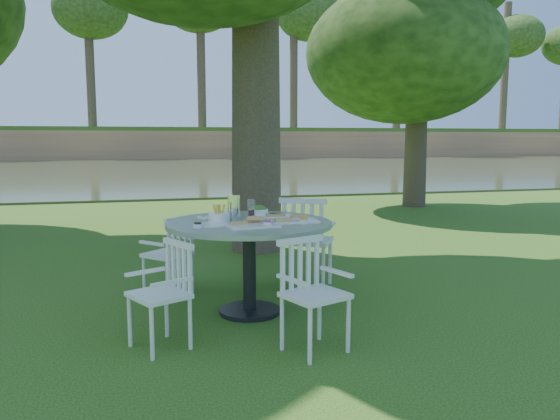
{
  "coord_description": "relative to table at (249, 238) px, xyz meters",
  "views": [
    {
      "loc": [
        -1.42,
        -5.27,
        1.59
      ],
      "look_at": [
        0.0,
        0.2,
        0.85
      ],
      "focal_mm": 35.0,
      "sensor_mm": 36.0,
      "label": 1
    }
  ],
  "objects": [
    {
      "name": "ground",
      "position": [
        0.47,
        0.51,
        -0.7
      ],
      "size": [
        140.0,
        140.0,
        0.0
      ],
      "primitive_type": "plane",
      "color": "#1E430E",
      "rests_on": "ground"
    },
    {
      "name": "table",
      "position": [
        0.0,
        0.0,
        0.0
      ],
      "size": [
        1.49,
        1.49,
        0.85
      ],
      "color": "black",
      "rests_on": "ground"
    },
    {
      "name": "chair_ne",
      "position": [
        0.73,
        0.64,
        -0.12
      ],
      "size": [
        0.66,
        0.65,
        0.98
      ],
      "rotation": [
        0.0,
        0.0,
        -3.67
      ],
      "color": "white",
      "rests_on": "ground"
    },
    {
      "name": "chair_nw",
      "position": [
        -0.63,
        0.74,
        -0.22
      ],
      "size": [
        0.57,
        0.56,
        0.82
      ],
      "rotation": [
        0.0,
        0.0,
        -2.39
      ],
      "color": "white",
      "rests_on": "ground"
    },
    {
      "name": "chair_sw",
      "position": [
        -0.76,
        -0.62,
        -0.23
      ],
      "size": [
        0.52,
        0.54,
        0.81
      ],
      "rotation": [
        0.0,
        0.0,
        -1.11
      ],
      "color": "white",
      "rests_on": "ground"
    },
    {
      "name": "chair_se",
      "position": [
        0.26,
        -0.94,
        -0.21
      ],
      "size": [
        0.54,
        0.52,
        0.84
      ],
      "rotation": [
        0.0,
        0.0,
        0.38
      ],
      "color": "white",
      "rests_on": "ground"
    },
    {
      "name": "tableware",
      "position": [
        -0.02,
        0.08,
        0.19
      ],
      "size": [
        1.12,
        0.92,
        0.23
      ],
      "color": "white",
      "rests_on": "table"
    },
    {
      "name": "river",
      "position": [
        0.47,
        23.51,
        -0.7
      ],
      "size": [
        100.0,
        28.0,
        0.12
      ],
      "primitive_type": "cube",
      "color": "#343B23",
      "rests_on": "ground"
    },
    {
      "name": "far_bank",
      "position": [
        0.75,
        41.63,
        6.55
      ],
      "size": [
        100.0,
        18.0,
        15.2
      ],
      "color": "#A06E4B",
      "rests_on": "ground"
    }
  ]
}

